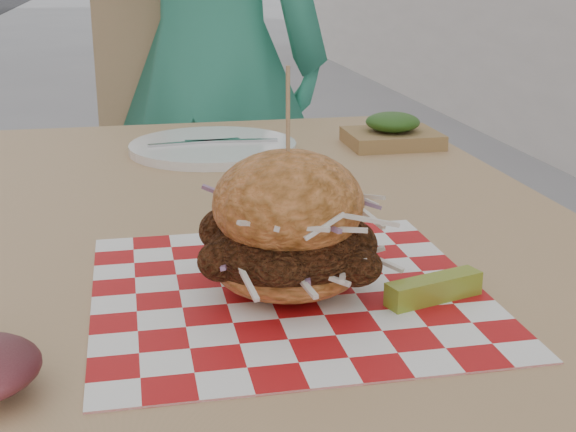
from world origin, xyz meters
name	(u,v)px	position (x,y,z in m)	size (l,w,h in m)	color
diner	(210,57)	(0.02, 0.81, 0.82)	(0.60, 0.39, 1.63)	#329273
patio_table	(247,278)	(-0.06, -0.28, 0.67)	(0.80, 1.20, 0.75)	tan
patio_chair	(193,161)	(-0.03, 0.82, 0.55)	(0.51, 0.52, 0.95)	tan
paper_liner	(288,291)	(-0.05, -0.51, 0.75)	(0.36, 0.36, 0.00)	red
sandwich	(288,232)	(-0.05, -0.51, 0.81)	(0.18, 0.18, 0.21)	#D0793A
pickle_spear	(434,289)	(0.07, -0.56, 0.76)	(0.10, 0.02, 0.02)	olive
place_setting	(213,147)	(-0.06, 0.08, 0.76)	(0.27, 0.27, 0.02)	white
kraft_tray	(392,132)	(0.24, 0.06, 0.77)	(0.15, 0.12, 0.06)	olive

